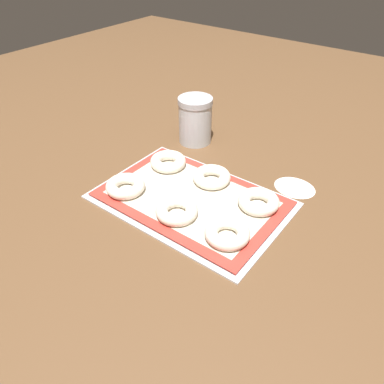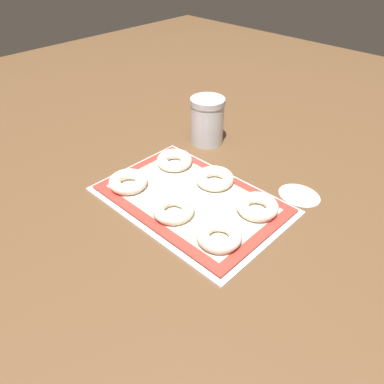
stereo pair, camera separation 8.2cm
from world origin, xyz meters
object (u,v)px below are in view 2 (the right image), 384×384
(bagel_front_left, at_px, (128,182))
(bagel_front_right, at_px, (219,236))
(bagel_back_center, at_px, (215,178))
(flour_canister, at_px, (207,121))
(bagel_back_left, at_px, (174,160))
(baking_tray, at_px, (192,199))
(bagel_back_right, at_px, (257,206))
(bagel_front_center, at_px, (172,208))

(bagel_front_left, height_order, bagel_front_right, same)
(bagel_back_center, distance_m, flour_canister, 0.23)
(bagel_back_center, bearing_deg, bagel_front_right, -46.37)
(bagel_front_right, height_order, bagel_back_left, same)
(baking_tray, height_order, bagel_front_right, bagel_front_right)
(bagel_front_left, xyz_separation_m, bagel_back_right, (0.28, 0.14, 0.00))
(baking_tray, relative_size, bagel_back_right, 4.67)
(bagel_front_right, distance_m, bagel_back_left, 0.30)
(bagel_front_left, height_order, bagel_back_right, same)
(bagel_front_right, xyz_separation_m, bagel_back_right, (0.00, 0.13, 0.00))
(bagel_back_center, bearing_deg, baking_tray, -90.96)
(bagel_back_right, bearing_deg, baking_tray, -156.35)
(bagel_back_right, distance_m, flour_canister, 0.35)
(bagel_back_right, xyz_separation_m, flour_canister, (-0.30, 0.17, 0.04))
(baking_tray, relative_size, bagel_front_center, 4.67)
(flour_canister, bearing_deg, bagel_front_center, -60.44)
(bagel_back_center, bearing_deg, bagel_front_left, -132.40)
(bagel_front_left, relative_size, bagel_back_right, 1.00)
(baking_tray, xyz_separation_m, bagel_back_center, (0.00, 0.08, 0.02))
(baking_tray, xyz_separation_m, bagel_front_center, (0.01, -0.07, 0.02))
(bagel_front_right, height_order, bagel_back_center, same)
(baking_tray, distance_m, flour_canister, 0.29)
(bagel_front_left, bearing_deg, bagel_back_left, 85.86)
(bagel_front_left, height_order, bagel_back_left, same)
(bagel_front_right, height_order, bagel_back_right, same)
(bagel_front_center, height_order, flour_canister, flour_canister)
(bagel_front_center, distance_m, bagel_front_right, 0.13)
(baking_tray, height_order, flour_canister, flour_canister)
(bagel_back_left, bearing_deg, bagel_front_center, -45.67)
(flour_canister, bearing_deg, bagel_front_right, -44.64)
(bagel_front_left, bearing_deg, baking_tray, 28.64)
(bagel_back_center, bearing_deg, bagel_back_right, -6.80)
(baking_tray, height_order, bagel_back_center, bagel_back_center)
(bagel_front_right, distance_m, bagel_back_right, 0.13)
(bagel_front_center, height_order, bagel_back_left, same)
(bagel_front_center, distance_m, flour_canister, 0.35)
(bagel_front_left, xyz_separation_m, bagel_front_center, (0.15, 0.00, 0.00))
(bagel_front_left, distance_m, bagel_front_right, 0.28)
(bagel_back_right, bearing_deg, flour_canister, 150.53)
(baking_tray, height_order, bagel_front_left, bagel_front_left)
(baking_tray, height_order, bagel_back_right, bagel_back_right)
(baking_tray, xyz_separation_m, bagel_back_right, (0.14, 0.06, 0.02))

